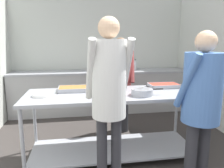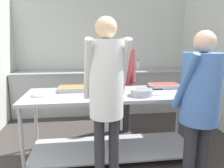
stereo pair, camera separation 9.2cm
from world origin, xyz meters
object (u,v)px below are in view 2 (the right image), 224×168
object	(u,v)px
serving_tray_roast	(74,89)
cook_behind_counter	(122,75)
serving_tray_greens	(165,86)
sauce_pan	(142,92)
serving_tray_vegetables	(106,91)
guest_serving_right	(106,88)
guest_serving_left	(200,97)
water_bottle	(138,65)
plate_stack	(43,94)

from	to	relation	value
serving_tray_roast	cook_behind_counter	world-z (taller)	cook_behind_counter
serving_tray_greens	serving_tray_roast	bearing A→B (deg)	-179.30
sauce_pan	serving_tray_roast	bearing A→B (deg)	154.76
serving_tray_vegetables	guest_serving_right	size ratio (longest dim) A/B	0.20
cook_behind_counter	guest_serving_left	bearing A→B (deg)	-72.93
serving_tray_roast	guest_serving_left	size ratio (longest dim) A/B	0.25
serving_tray_roast	guest_serving_left	world-z (taller)	guest_serving_left
serving_tray_vegetables	serving_tray_greens	size ratio (longest dim) A/B	0.83
sauce_pan	guest_serving_left	size ratio (longest dim) A/B	0.24
guest_serving_left	guest_serving_right	xyz separation A→B (m)	(-0.93, 0.12, 0.10)
guest_serving_right	serving_tray_roast	bearing A→B (deg)	111.78
cook_behind_counter	guest_serving_right	bearing A→B (deg)	-105.48
cook_behind_counter	water_bottle	world-z (taller)	cook_behind_counter
serving_tray_greens	plate_stack	bearing A→B (deg)	-171.31
serving_tray_greens	guest_serving_left	world-z (taller)	guest_serving_left
water_bottle	cook_behind_counter	bearing A→B (deg)	-115.88
serving_tray_roast	serving_tray_greens	xyz separation A→B (m)	(1.32, 0.02, -0.00)
water_bottle	plate_stack	bearing A→B (deg)	-129.88
serving_tray_vegetables	guest_serving_right	bearing A→B (deg)	-95.35
serving_tray_greens	guest_serving_right	xyz separation A→B (m)	(-0.96, -0.91, 0.20)
plate_stack	guest_serving_left	bearing A→B (deg)	-25.09
serving_tray_greens	guest_serving_right	bearing A→B (deg)	-136.31
serving_tray_vegetables	serving_tray_greens	world-z (taller)	same
plate_stack	serving_tray_greens	size ratio (longest dim) A/B	0.59
serving_tray_roast	plate_stack	bearing A→B (deg)	-147.01
plate_stack	sauce_pan	distance (m)	1.24
plate_stack	guest_serving_left	size ratio (longest dim) A/B	0.16
guest_serving_right	water_bottle	distance (m)	2.93
serving_tray_roast	guest_serving_left	distance (m)	1.64
water_bottle	guest_serving_left	bearing A→B (deg)	-91.75
plate_stack	cook_behind_counter	distance (m)	1.45
sauce_pan	cook_behind_counter	world-z (taller)	cook_behind_counter
plate_stack	water_bottle	xyz separation A→B (m)	(1.75, 2.09, 0.12)
serving_tray_roast	guest_serving_left	xyz separation A→B (m)	(1.29, -1.02, 0.10)
serving_tray_vegetables	guest_serving_left	size ratio (longest dim) A/B	0.22
sauce_pan	water_bottle	size ratio (longest dim) A/B	1.67
plate_stack	serving_tray_vegetables	xyz separation A→B (m)	(0.80, 0.07, 0.01)
sauce_pan	guest_serving_left	bearing A→B (deg)	-54.94
guest_serving_right	cook_behind_counter	distance (m)	1.59
plate_stack	cook_behind_counter	size ratio (longest dim) A/B	0.16
plate_stack	guest_serving_right	world-z (taller)	guest_serving_right
plate_stack	serving_tray_vegetables	bearing A→B (deg)	5.13
plate_stack	serving_tray_roast	size ratio (longest dim) A/B	0.63
guest_serving_left	sauce_pan	bearing A→B (deg)	125.06
sauce_pan	serving_tray_vegetables	bearing A→B (deg)	151.42
plate_stack	guest_serving_right	size ratio (longest dim) A/B	0.14
guest_serving_right	water_bottle	size ratio (longest dim) A/B	7.36
sauce_pan	serving_tray_greens	bearing A→B (deg)	42.23
serving_tray_roast	serving_tray_greens	distance (m)	1.32
guest_serving_right	water_bottle	xyz separation A→B (m)	(1.02, 2.75, -0.09)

